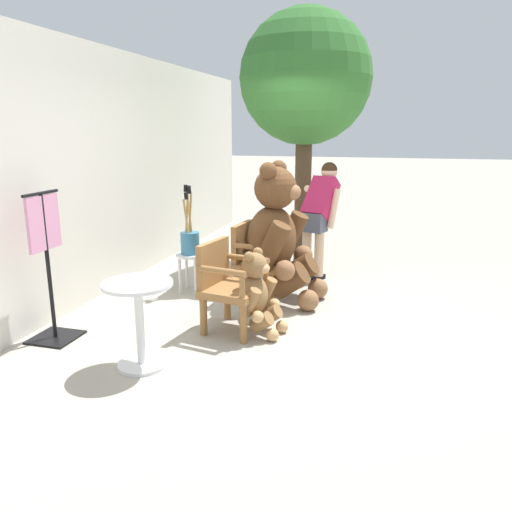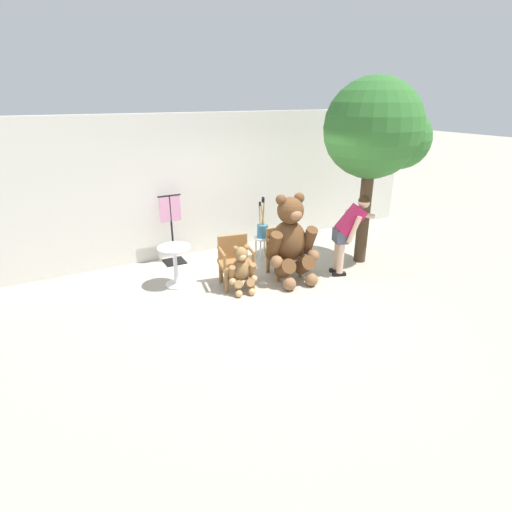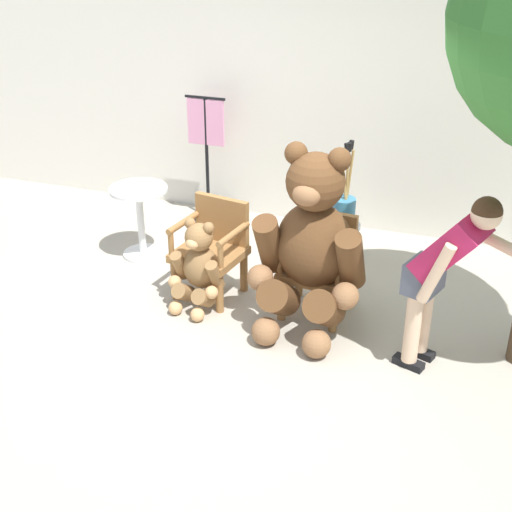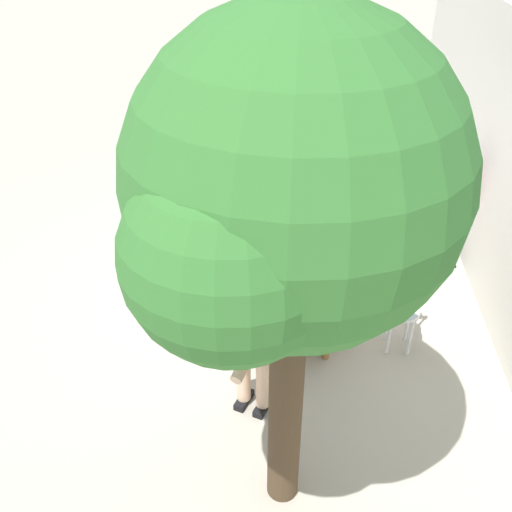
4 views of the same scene
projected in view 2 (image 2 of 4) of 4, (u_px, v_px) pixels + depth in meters
The scene contains 12 objects.
ground_plane at pixel (275, 290), 6.82m from camera, with size 60.00×60.00×0.00m, color #A8A091.
back_wall at pixel (217, 184), 8.25m from camera, with size 10.00×0.16×2.80m, color silver.
wooden_chair_left at pixel (235, 260), 6.88m from camera, with size 0.64×0.61×0.86m.
wooden_chair_right at pixel (283, 250), 7.31m from camera, with size 0.60×0.57×0.86m.
teddy_bear_large at pixel (291, 239), 6.97m from camera, with size 0.94×0.91×1.56m.
teddy_bear_small at pixel (242, 269), 6.67m from camera, with size 0.50×0.50×0.81m.
person_visitor at pixel (349, 228), 7.15m from camera, with size 0.89×0.49×1.47m.
white_stool at pixel (262, 242), 8.02m from camera, with size 0.34×0.34×0.46m.
brush_bucket at pixel (262, 229), 7.91m from camera, with size 0.22×0.22×0.81m.
round_side_table at pixel (175, 262), 6.84m from camera, with size 0.56×0.56×0.72m.
patio_tree at pixel (378, 132), 7.11m from camera, with size 1.86×1.77×3.43m.
clothing_display_stand at pixel (172, 228), 7.71m from camera, with size 0.44×0.40×1.36m.
Camera 2 is at (-3.16, -5.23, 3.10)m, focal length 28.00 mm.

